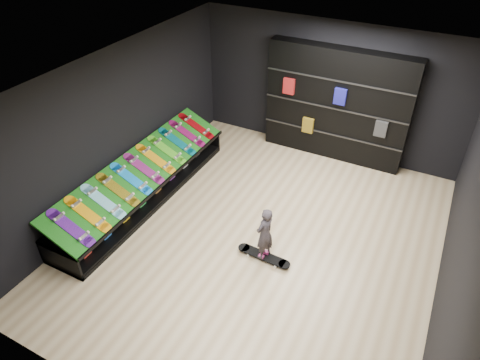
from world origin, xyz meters
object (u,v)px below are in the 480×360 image
at_px(display_rack, 145,188).
at_px(child, 264,242).
at_px(back_shelving, 336,105).
at_px(floor_skateboard, 264,257).

bearing_deg(display_rack, child, -8.85).
xyz_separation_m(back_shelving, floor_skateboard, (0.03, -3.76, -1.22)).
xyz_separation_m(display_rack, child, (2.84, -0.44, 0.14)).
xyz_separation_m(display_rack, back_shelving, (2.81, 3.32, 1.01)).
bearing_deg(display_rack, floor_skateboard, -8.85).
bearing_deg(child, display_rack, -81.66).
distance_m(back_shelving, floor_skateboard, 3.95).
height_order(display_rack, floor_skateboard, display_rack).
distance_m(display_rack, back_shelving, 4.46).
distance_m(display_rack, child, 2.88).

